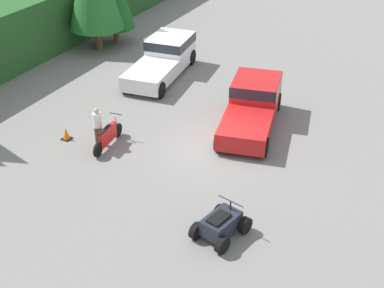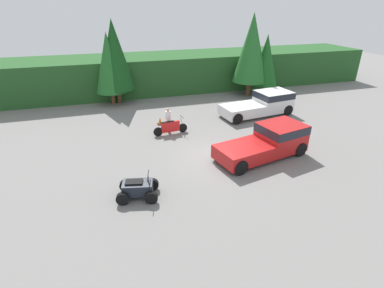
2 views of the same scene
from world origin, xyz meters
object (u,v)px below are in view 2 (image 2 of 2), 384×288
object	(u,v)px
quad_atv	(138,189)
rider_person	(168,119)
pickup_truck_second	(263,103)
pickup_truck_red	(269,140)
dirt_bike	(171,128)
traffic_cone	(160,121)

from	to	relation	value
quad_atv	rider_person	world-z (taller)	rider_person
pickup_truck_second	rider_person	world-z (taller)	pickup_truck_second
rider_person	pickup_truck_red	bearing A→B (deg)	-44.62
dirt_bike	quad_atv	size ratio (longest dim) A/B	1.14
pickup_truck_second	quad_atv	distance (m)	14.04
pickup_truck_red	rider_person	size ratio (longest dim) A/B	3.33
traffic_cone	quad_atv	bearing A→B (deg)	-107.76
quad_atv	traffic_cone	size ratio (longest dim) A/B	3.85
dirt_bike	rider_person	bearing A→B (deg)	90.36
pickup_truck_red	rider_person	world-z (taller)	pickup_truck_red
dirt_bike	traffic_cone	xyz separation A→B (m)	(-0.34, 2.00, -0.23)
dirt_bike	quad_atv	world-z (taller)	dirt_bike
pickup_truck_second	dirt_bike	size ratio (longest dim) A/B	2.51
pickup_truck_red	rider_person	xyz separation A→B (m)	(-4.89, 5.17, -0.00)
pickup_truck_red	quad_atv	bearing A→B (deg)	-178.06
rider_person	traffic_cone	world-z (taller)	rider_person
pickup_truck_red	pickup_truck_second	xyz separation A→B (m)	(3.20, 6.47, 0.00)
pickup_truck_second	dirt_bike	xyz separation A→B (m)	(-8.04, -1.75, -0.47)
dirt_bike	rider_person	world-z (taller)	rider_person
pickup_truck_red	pickup_truck_second	size ratio (longest dim) A/B	0.96
dirt_bike	pickup_truck_second	bearing A→B (deg)	6.07
dirt_bike	traffic_cone	distance (m)	2.04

